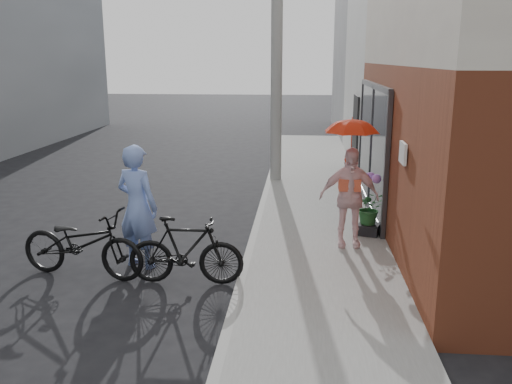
# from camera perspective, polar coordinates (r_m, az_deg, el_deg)

# --- Properties ---
(ground) EXTENTS (80.00, 80.00, 0.00)m
(ground) POSITION_cam_1_polar(r_m,az_deg,el_deg) (8.25, -7.78, -8.39)
(ground) COLOR black
(ground) RESTS_ON ground
(sidewalk) EXTENTS (2.20, 24.00, 0.12)m
(sidewalk) POSITION_cam_1_polar(r_m,az_deg,el_deg) (9.93, 6.71, -4.08)
(sidewalk) COLOR gray
(sidewalk) RESTS_ON ground
(curb) EXTENTS (0.12, 24.00, 0.12)m
(curb) POSITION_cam_1_polar(r_m,az_deg,el_deg) (9.95, 0.01, -3.93)
(curb) COLOR #9E9E99
(curb) RESTS_ON ground
(plaster_building) EXTENTS (8.00, 6.00, 7.00)m
(plaster_building) POSITION_cam_1_polar(r_m,az_deg,el_deg) (17.32, 23.98, 14.07)
(plaster_building) COLOR silver
(plaster_building) RESTS_ON ground
(east_building_far) EXTENTS (8.00, 8.00, 7.00)m
(east_building_far) POSITION_cam_1_polar(r_m,az_deg,el_deg) (24.07, 18.55, 14.18)
(east_building_far) COLOR slate
(east_building_far) RESTS_ON ground
(utility_pole) EXTENTS (0.28, 0.28, 7.00)m
(utility_pole) POSITION_cam_1_polar(r_m,az_deg,el_deg) (13.46, 2.20, 15.58)
(utility_pole) COLOR #9E9E99
(utility_pole) RESTS_ON ground
(officer) EXTENTS (0.81, 0.67, 1.89)m
(officer) POSITION_cam_1_polar(r_m,az_deg,el_deg) (8.31, -12.37, -1.52)
(officer) COLOR #7E99E0
(officer) RESTS_ON ground
(bike_left) EXTENTS (2.02, 1.00, 1.01)m
(bike_left) POSITION_cam_1_polar(r_m,az_deg,el_deg) (8.26, -17.82, -5.16)
(bike_left) COLOR black
(bike_left) RESTS_ON ground
(bike_right) EXTENTS (1.64, 0.48, 0.98)m
(bike_right) POSITION_cam_1_polar(r_m,az_deg,el_deg) (7.69, -7.40, -6.14)
(bike_right) COLOR black
(bike_right) RESTS_ON ground
(kimono_woman) EXTENTS (0.97, 0.45, 1.63)m
(kimono_woman) POSITION_cam_1_polar(r_m,az_deg,el_deg) (8.84, 9.76, -0.55)
(kimono_woman) COLOR silver
(kimono_woman) RESTS_ON sidewalk
(parasol) EXTENTS (0.83, 0.83, 0.73)m
(parasol) POSITION_cam_1_polar(r_m,az_deg,el_deg) (8.63, 10.08, 7.04)
(parasol) COLOR #EE401C
(parasol) RESTS_ON kimono_woman
(planter) EXTENTS (0.44, 0.44, 0.19)m
(planter) POSITION_cam_1_polar(r_m,az_deg,el_deg) (9.66, 11.77, -3.84)
(planter) COLOR black
(planter) RESTS_ON sidewalk
(potted_plant) EXTENTS (0.53, 0.46, 0.59)m
(potted_plant) POSITION_cam_1_polar(r_m,az_deg,el_deg) (9.55, 11.89, -1.64)
(potted_plant) COLOR #225628
(potted_plant) RESTS_ON planter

